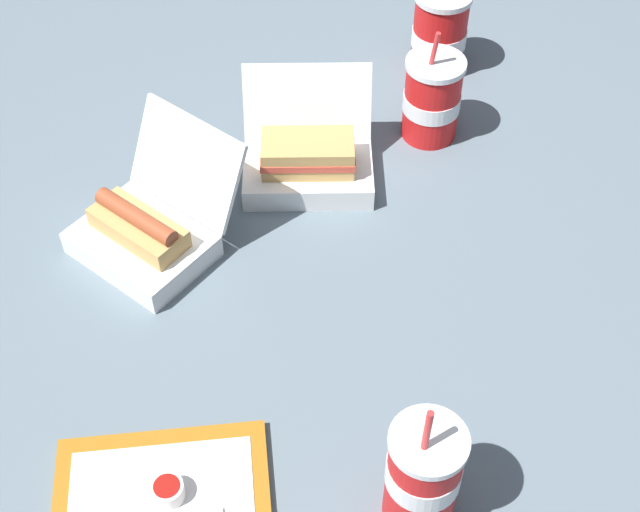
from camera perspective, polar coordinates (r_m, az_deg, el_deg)
ground_plane at (r=1.29m, az=-0.67°, el=-2.61°), size 3.20×3.20×0.00m
ketchup_cup at (r=1.11m, az=-9.72°, el=-14.56°), size 0.04×0.04×0.02m
clamshell_hotdog_center at (r=1.34m, az=-11.02°, el=1.65°), size 0.29×0.29×0.17m
clamshell_sandwich_front at (r=1.43m, az=-0.78°, el=6.17°), size 0.20×0.22×0.16m
soda_cup_left at (r=1.51m, az=7.18°, el=9.96°), size 0.10×0.10×0.21m
soda_cup_center at (r=1.66m, az=7.66°, el=14.02°), size 0.10×0.10×0.21m
soda_cup_front at (r=1.04m, az=6.59°, el=-13.79°), size 0.09×0.09×0.23m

